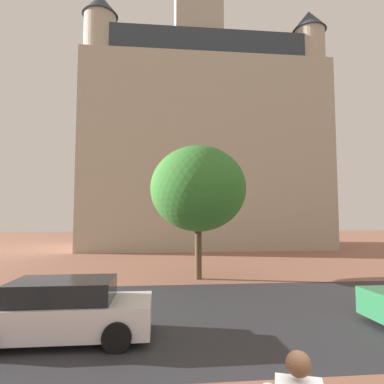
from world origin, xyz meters
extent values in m
plane|color=#93604C|center=(0.00, 10.00, 0.00)|extent=(120.00, 120.00, 0.00)
cube|color=#2D2D33|center=(0.00, 7.61, 0.00)|extent=(120.00, 8.58, 0.00)
cube|color=#B2A893|center=(3.06, 31.29, 8.77)|extent=(22.68, 11.87, 17.54)
cube|color=#2D3842|center=(3.06, 31.29, 18.74)|extent=(20.87, 10.92, 2.40)
cube|color=#B2A893|center=(2.59, 31.29, 17.73)|extent=(4.79, 4.79, 35.46)
cylinder|color=#B2A893|center=(-6.78, 26.85, 10.53)|extent=(2.80, 2.80, 21.05)
cone|color=#2D3842|center=(-6.78, 26.85, 22.05)|extent=(3.20, 3.20, 2.00)
cylinder|color=#B2A893|center=(12.90, 26.85, 10.39)|extent=(2.80, 2.80, 20.78)
cone|color=#2D3842|center=(12.90, 26.85, 21.78)|extent=(3.20, 3.20, 2.00)
sphere|color=brown|center=(-0.25, 0.19, 1.62)|extent=(0.22, 0.22, 0.22)
cube|color=silver|center=(-3.71, 5.73, 0.54)|extent=(4.18, 1.78, 0.73)
cube|color=black|center=(-3.71, 5.73, 1.15)|extent=(2.34, 1.57, 0.50)
cylinder|color=black|center=(-2.33, 6.62, 0.32)|extent=(0.64, 0.22, 0.64)
cylinder|color=black|center=(-2.33, 4.84, 0.32)|extent=(0.64, 0.22, 0.64)
cylinder|color=black|center=(-5.09, 6.62, 0.32)|extent=(0.64, 0.22, 0.64)
cylinder|color=black|center=(4.95, 6.60, 0.32)|extent=(0.64, 0.22, 0.64)
cylinder|color=brown|center=(0.46, 13.22, 1.23)|extent=(0.32, 0.32, 2.45)
ellipsoid|color=#387F33|center=(0.46, 13.22, 4.29)|extent=(4.59, 4.59, 4.13)
camera|label=1|loc=(-1.47, -2.70, 2.88)|focal=31.30mm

